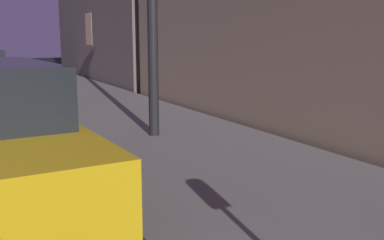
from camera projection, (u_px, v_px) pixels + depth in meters
The scene contains 0 objects.
Camera 1 is at (2.85, -0.89, 1.66)m, focal length 41.33 mm.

